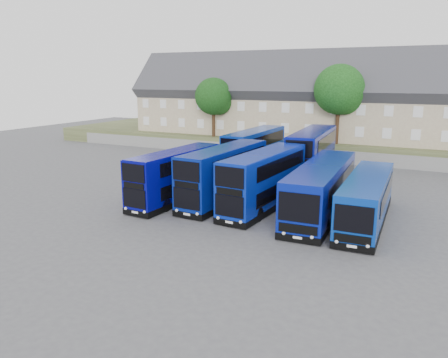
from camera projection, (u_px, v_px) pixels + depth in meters
ground at (227, 219)px, 30.41m from camera, size 120.00×120.00×0.00m
retaining_wall at (315, 155)px, 51.24m from camera, size 70.00×0.40×1.50m
earth_bank at (334, 142)px, 59.93m from camera, size 80.00×20.00×2.00m
terrace_row at (307, 102)px, 56.44m from camera, size 48.00×10.40×11.20m
dd_front_left at (176, 177)px, 34.56m from camera, size 2.91×10.20×4.00m
dd_front_mid at (224, 175)px, 34.41m from camera, size 3.00×10.88×4.28m
dd_front_right at (264, 181)px, 32.65m from camera, size 3.22×10.82×4.24m
dd_rear_left at (255, 152)px, 44.95m from camera, size 2.74×11.01×4.35m
dd_rear_right at (312, 155)px, 42.42m from camera, size 3.39×11.82×4.64m
coach_east_a at (321, 190)px, 31.36m from camera, size 3.28×13.31×3.61m
coach_east_b at (366, 200)px, 29.39m from camera, size 2.78×11.82×3.21m
tree_west at (215, 98)px, 56.69m from camera, size 4.80×4.80×7.65m
tree_mid at (341, 91)px, 50.05m from camera, size 5.76×5.76×9.18m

